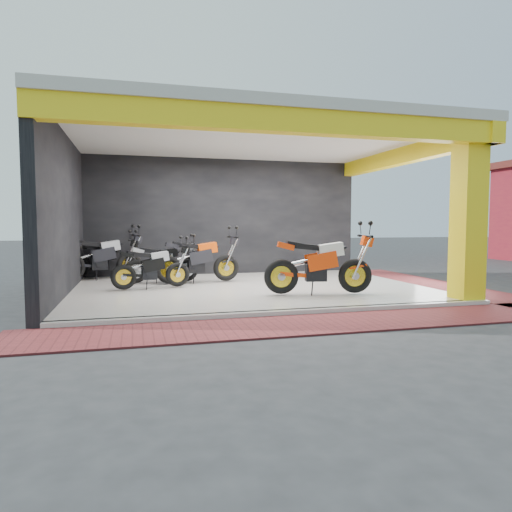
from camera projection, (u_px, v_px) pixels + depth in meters
The scene contains 17 objects.
ground at pixel (275, 305), 8.86m from camera, with size 80.00×80.00×0.00m, color #2D2D30.
showroom_floor at pixel (250, 289), 10.79m from camera, with size 8.00×6.00×0.10m, color white.
showroom_ceiling at pixel (250, 137), 10.54m from camera, with size 8.40×6.40×0.20m, color beige.
back_wall at pixel (225, 218), 13.66m from camera, with size 8.20×0.20×3.50m, color black.
left_wall at pixel (62, 216), 9.62m from camera, with size 0.20×6.20×3.50m, color black.
corner_column at pixel (468, 215), 8.98m from camera, with size 0.50×0.50×3.50m, color yellow.
header_beam_front at pixel (293, 122), 7.67m from camera, with size 8.40×0.30×0.40m, color yellow.
header_beam_right at pixel (402, 156), 11.59m from camera, with size 0.30×6.40×0.40m, color yellow.
floor_kerb at pixel (293, 313), 7.88m from camera, with size 8.00×0.20×0.10m, color white.
paver_front at pixel (309, 324), 7.13m from camera, with size 9.00×1.40×0.03m, color maroon.
paver_right at pixel (426, 283), 12.02m from camera, with size 1.40×7.00×0.03m, color maroon.
moto_hero at pixel (355, 259), 9.57m from camera, with size 2.42×0.90×1.48m, color #E53B09, non-canonical shape.
moto_row_a at pixel (177, 263), 10.60m from camera, with size 1.88×0.70×1.15m, color black, non-canonical shape.
moto_row_b at pixel (187, 259), 11.61m from camera, with size 1.93×0.72×1.18m, color #ACAEB4, non-canonical shape.
moto_row_c at pixel (226, 255), 11.64m from camera, with size 2.25×0.83×1.38m, color black, non-canonical shape.
moto_row_d at pixel (127, 255), 12.43m from camera, with size 2.07×0.77×1.26m, color black, non-canonical shape.
moto_row_e at pixel (129, 253), 12.44m from camera, with size 2.30×0.85×1.41m, color black, non-canonical shape.
Camera 1 is at (-2.61, -8.39, 1.58)m, focal length 32.00 mm.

